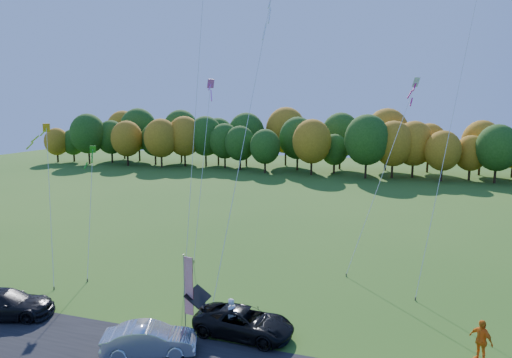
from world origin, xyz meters
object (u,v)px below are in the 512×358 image
(black_suv, at_px, (244,322))
(person_east, at_px, (481,340))
(silver_sedan, at_px, (150,340))
(feather_flag, at_px, (188,285))

(black_suv, height_order, person_east, person_east)
(black_suv, distance_m, silver_sedan, 4.70)
(black_suv, bearing_deg, silver_sedan, 133.25)
(silver_sedan, xyz_separation_m, feather_flag, (0.76, 2.52, 1.79))
(silver_sedan, distance_m, person_east, 15.17)
(silver_sedan, height_order, person_east, person_east)
(silver_sedan, height_order, feather_flag, feather_flag)
(black_suv, xyz_separation_m, feather_flag, (-2.85, -0.49, 1.79))
(black_suv, distance_m, feather_flag, 3.40)
(black_suv, relative_size, feather_flag, 1.24)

